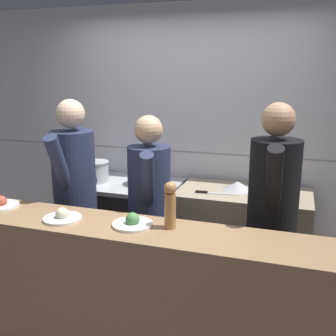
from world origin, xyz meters
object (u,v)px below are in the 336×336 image
Objects in this scene: stock_pot at (96,171)px; chef_line at (272,212)px; chefs_knife at (212,193)px; mixing_bowl_steel at (238,186)px; plated_dish_main at (1,204)px; sauce_pot at (146,174)px; chef_sous at (149,207)px; oven_range at (123,223)px; pepper_mill at (170,204)px; plated_dish_appetiser at (62,217)px; plated_dish_dessert at (133,222)px; chef_head_cook at (75,193)px.

chef_line is at bearing -19.67° from stock_pot.
mixing_bowl_steel is at bearing 43.88° from chefs_knife.
plated_dish_main is at bearing -140.57° from chefs_knife.
sauce_pot is 1.13× the size of mixing_bowl_steel.
chef_sous is (0.82, -0.65, -0.07)m from stock_pot.
sauce_pot is at bearing 94.62° from chef_sous.
sauce_pot is (0.25, 0.02, 0.53)m from oven_range.
stock_pot reaches higher than oven_range.
stock_pot is 0.16× the size of chef_sous.
chef_line is (0.59, 0.55, -0.17)m from pepper_mill.
mixing_bowl_steel is 1.07× the size of plated_dish_appetiser.
sauce_pot is at bearing -177.97° from mixing_bowl_steel.
mixing_bowl_steel is at bearing 70.04° from plated_dish_dessert.
pepper_mill is 0.19× the size of chef_sous.
plated_dish_dessert is at bearing -52.83° from stock_pot.
chef_line is at bearing 16.49° from plated_dish_main.
stock_pot is 0.15× the size of chef_line.
chefs_knife is 0.21× the size of chef_line.
pepper_mill is at bearing -45.33° from stock_pot.
sauce_pot is 0.71m from chefs_knife.
chefs_knife is 1.42m from plated_dish_appetiser.
chef_line is (1.89, 0.56, -0.03)m from plated_dish_main.
mixing_bowl_steel is 0.27m from chefs_knife.
plated_dish_appetiser is (0.57, -0.08, -0.00)m from plated_dish_main.
plated_dish_main is (-0.14, -1.19, 0.03)m from stock_pot.
oven_range is at bearing -176.54° from sauce_pot.
sauce_pot is at bearing 7.87° from stock_pot.
stock_pot is at bearing 123.21° from chef_sous.
pepper_mill reaches higher than oven_range.
chef_line reaches higher than mixing_bowl_steel.
stock_pot is at bearing -167.89° from oven_range.
mixing_bowl_steel is (1.14, 0.05, 0.49)m from oven_range.
chef_line reaches higher than plated_dish_dessert.
plated_dish_appetiser is (0.43, -1.27, 0.03)m from stock_pot.
stock_pot is at bearing 134.67° from pepper_mill.
chef_sous is (0.95, 0.54, -0.10)m from plated_dish_main.
plated_dish_main is 1.30m from pepper_mill.
plated_dish_dessert is at bearing -170.55° from pepper_mill.
sauce_pot is 1.34m from plated_dish_appetiser.
chef_head_cook is at bearing 143.92° from plated_dish_dessert.
stock_pot is 0.15× the size of chef_head_cook.
chefs_knife is 1.47× the size of plated_dish_main.
chefs_knife is at bearing 37.27° from chef_sous.
oven_range is 1.68m from pepper_mill.
mixing_bowl_steel reaches higher than oven_range.
stock_pot is at bearing 99.31° from chef_head_cook.
plated_dish_appetiser reaches higher than chefs_knife.
chef_sous is at bearing -66.97° from sauce_pot.
pepper_mill is at bearing -139.28° from chef_line.
chef_head_cook is (-0.27, 0.60, -0.04)m from plated_dish_appetiser.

